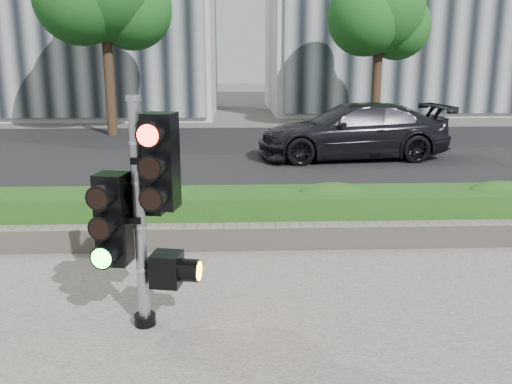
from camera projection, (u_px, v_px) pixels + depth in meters
ground at (238, 307)px, 6.08m from camera, size 120.00×120.00×0.00m
road at (235, 155)px, 15.78m from camera, size 60.00×13.00×0.02m
curb at (236, 221)px, 9.12m from camera, size 60.00×0.25×0.12m
stone_wall at (237, 237)px, 7.87m from camera, size 12.00×0.32×0.34m
hedge at (236, 213)px, 8.46m from camera, size 12.00×1.00×0.68m
tree_right at (379, 11)px, 20.33m from camera, size 4.10×3.58×6.53m
traffic_signal at (143, 203)px, 5.33m from camera, size 0.85×0.67×2.35m
car_dark at (352, 131)px, 15.03m from camera, size 5.44×2.61×1.53m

